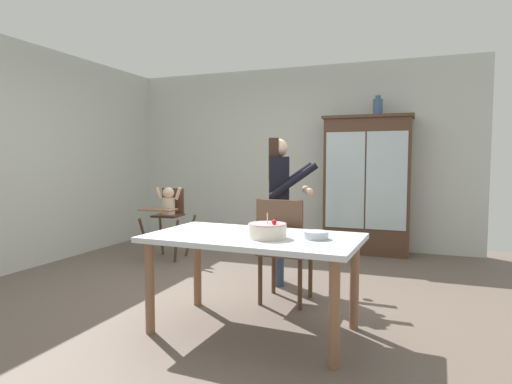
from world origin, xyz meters
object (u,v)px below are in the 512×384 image
(high_chair_with_toddler, at_px, (168,209))
(dining_table, at_px, (253,247))
(ceramic_vase, at_px, (378,107))
(dining_chair_far_side, at_px, (283,244))
(birthday_cake, at_px, (267,231))
(serving_bowl, at_px, (316,235))
(china_cabinet, at_px, (367,185))
(adult_person, at_px, (279,192))

(high_chair_with_toddler, bearing_deg, dining_table, -49.79)
(ceramic_vase, bearing_deg, dining_chair_far_side, -103.45)
(ceramic_vase, bearing_deg, birthday_cake, -98.66)
(dining_table, bearing_deg, high_chair_with_toddler, 135.51)
(serving_bowl, bearing_deg, high_chair_with_toddler, 142.02)
(china_cabinet, relative_size, birthday_cake, 6.83)
(adult_person, distance_m, dining_table, 1.33)
(ceramic_vase, bearing_deg, china_cabinet, -178.29)
(high_chair_with_toddler, height_order, dining_table, high_chair_with_toddler)
(ceramic_vase, bearing_deg, dining_table, -101.32)
(serving_bowl, height_order, dining_chair_far_side, dining_chair_far_side)
(china_cabinet, relative_size, adult_person, 1.25)
(ceramic_vase, distance_m, serving_bowl, 3.37)
(adult_person, bearing_deg, birthday_cake, 174.24)
(china_cabinet, height_order, dining_table, china_cabinet)
(birthday_cake, bearing_deg, ceramic_vase, 81.34)
(ceramic_vase, height_order, dining_chair_far_side, ceramic_vase)
(serving_bowl, bearing_deg, ceramic_vase, 87.19)
(birthday_cake, height_order, dining_chair_far_side, dining_chair_far_side)
(china_cabinet, bearing_deg, dining_table, -99.12)
(high_chair_with_toddler, height_order, dining_chair_far_side, dining_chair_far_side)
(china_cabinet, distance_m, dining_table, 3.19)
(ceramic_vase, height_order, dining_table, ceramic_vase)
(china_cabinet, distance_m, serving_bowl, 3.12)
(serving_bowl, bearing_deg, adult_person, 117.97)
(ceramic_vase, bearing_deg, high_chair_with_toddler, -153.91)
(birthday_cake, height_order, serving_bowl, birthday_cake)
(adult_person, bearing_deg, high_chair_with_toddler, 50.94)
(china_cabinet, height_order, serving_bowl, china_cabinet)
(china_cabinet, height_order, birthday_cake, china_cabinet)
(china_cabinet, xyz_separation_m, high_chair_with_toddler, (-2.43, -1.25, -0.31))
(adult_person, distance_m, birthday_cake, 1.41)
(serving_bowl, bearing_deg, birthday_cake, -164.21)
(china_cabinet, relative_size, dining_chair_far_side, 1.99)
(ceramic_vase, relative_size, high_chair_with_toddler, 0.28)
(ceramic_vase, xyz_separation_m, birthday_cake, (-0.49, -3.22, -1.24))
(adult_person, xyz_separation_m, birthday_cake, (0.33, -1.35, -0.17))
(adult_person, bearing_deg, china_cabinet, -40.07)
(high_chair_with_toddler, distance_m, dining_chair_far_side, 2.32)
(china_cabinet, bearing_deg, serving_bowl, -90.52)
(dining_table, relative_size, dining_chair_far_side, 1.69)
(high_chair_with_toddler, relative_size, dining_table, 0.59)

